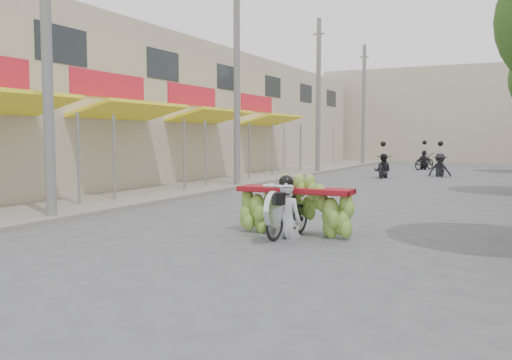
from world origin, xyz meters
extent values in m
plane|color=#59595E|center=(0.00, 0.00, 0.00)|extent=(120.00, 120.00, 0.00)
cube|color=gray|center=(-7.00, 15.00, 0.06)|extent=(4.00, 60.00, 0.12)
cube|color=#BCAE94|center=(-12.00, 14.00, 3.00)|extent=(8.00, 40.00, 6.00)
cylinder|color=slate|center=(-6.30, 4.80, 1.27)|extent=(0.08, 0.08, 2.55)
cube|color=yellow|center=(-7.12, 8.00, 2.75)|extent=(1.77, 4.00, 0.53)
cylinder|color=slate|center=(-6.30, 6.20, 1.27)|extent=(0.08, 0.08, 2.55)
cylinder|color=slate|center=(-6.30, 9.80, 1.27)|extent=(0.08, 0.08, 2.55)
cube|color=red|center=(-8.00, 8.00, 3.60)|extent=(0.10, 3.50, 0.80)
cube|color=yellow|center=(-7.12, 13.00, 2.75)|extent=(1.77, 4.00, 0.53)
cylinder|color=slate|center=(-6.30, 11.20, 1.27)|extent=(0.08, 0.08, 2.55)
cylinder|color=slate|center=(-6.30, 14.80, 1.27)|extent=(0.08, 0.08, 2.55)
cube|color=red|center=(-8.00, 13.00, 3.60)|extent=(0.10, 3.50, 0.80)
cube|color=yellow|center=(-7.12, 19.00, 2.75)|extent=(1.77, 4.00, 0.53)
cylinder|color=slate|center=(-6.30, 17.20, 1.27)|extent=(0.08, 0.08, 2.55)
cylinder|color=slate|center=(-6.30, 20.80, 1.27)|extent=(0.08, 0.08, 2.55)
cube|color=red|center=(-8.00, 19.00, 3.60)|extent=(0.10, 3.50, 0.80)
cube|color=#1E2328|center=(-8.02, 6.00, 4.60)|extent=(0.08, 2.00, 1.10)
cube|color=#1E2328|center=(-8.02, 11.00, 4.60)|extent=(0.08, 2.00, 1.10)
cube|color=#1E2328|center=(-8.02, 16.00, 4.60)|extent=(0.08, 2.00, 1.10)
cube|color=#1E2328|center=(-8.02, 21.00, 4.60)|extent=(0.08, 2.00, 1.10)
cube|color=#1E2328|center=(-8.02, 26.00, 4.60)|extent=(0.08, 2.00, 1.10)
cube|color=#1E2328|center=(-8.02, 31.00, 4.60)|extent=(0.08, 2.00, 1.10)
cube|color=#BCAE94|center=(0.00, 38.00, 3.50)|extent=(20.00, 6.00, 7.00)
cylinder|color=slate|center=(-5.40, 3.00, 4.00)|extent=(0.24, 0.24, 8.00)
cylinder|color=slate|center=(-5.40, 12.00, 4.00)|extent=(0.24, 0.24, 8.00)
cylinder|color=slate|center=(-5.40, 21.00, 4.00)|extent=(0.24, 0.24, 8.00)
cube|color=slate|center=(-5.40, 21.00, 7.20)|extent=(0.60, 0.08, 0.08)
cylinder|color=slate|center=(-5.40, 30.00, 4.00)|extent=(0.24, 0.24, 8.00)
cube|color=slate|center=(-5.40, 30.00, 7.20)|extent=(0.60, 0.08, 0.08)
imported|color=black|center=(0.26, 3.45, 0.47)|extent=(0.65, 1.64, 0.94)
cylinder|color=silver|center=(0.26, 2.80, 0.62)|extent=(0.10, 0.66, 0.66)
cube|color=black|center=(0.26, 2.90, 0.80)|extent=(0.28, 0.22, 0.22)
cylinder|color=silver|center=(0.26, 3.00, 1.02)|extent=(0.60, 0.05, 0.05)
cube|color=maroon|center=(0.26, 3.80, 0.88)|extent=(2.29, 0.55, 0.10)
imported|color=silver|center=(0.26, 3.40, 1.09)|extent=(0.57, 0.42, 1.59)
sphere|color=black|center=(0.26, 3.37, 1.86)|extent=(0.28, 0.28, 0.28)
imported|color=black|center=(-1.57, 19.22, 0.50)|extent=(0.87, 1.84, 1.00)
imported|color=black|center=(-1.57, 19.22, 1.12)|extent=(0.84, 0.57, 1.65)
sphere|color=black|center=(-1.57, 19.22, 1.58)|extent=(0.26, 0.26, 0.26)
imported|color=black|center=(0.71, 21.19, 0.51)|extent=(1.06, 1.81, 1.03)
imported|color=black|center=(0.71, 21.19, 1.12)|extent=(1.18, 0.88, 1.65)
sphere|color=black|center=(0.71, 21.19, 1.58)|extent=(0.26, 0.26, 0.26)
imported|color=black|center=(-0.83, 26.36, 0.48)|extent=(1.26, 1.81, 0.96)
imported|color=black|center=(-0.83, 26.36, 1.12)|extent=(1.11, 0.89, 1.65)
sphere|color=black|center=(-0.83, 26.36, 1.58)|extent=(0.26, 0.26, 0.26)
camera|label=1|loc=(4.20, -5.95, 1.92)|focal=38.00mm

